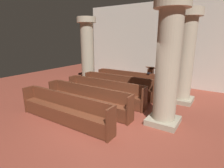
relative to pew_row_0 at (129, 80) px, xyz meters
name	(u,v)px	position (x,y,z in m)	size (l,w,h in m)	color
ground_plane	(101,128)	(1.19, -4.08, -0.49)	(19.20, 19.20, 0.00)	brown
back_wall	(166,45)	(1.19, 2.00, 1.76)	(10.00, 0.16, 4.50)	beige
pew_row_0	(129,80)	(0.00, 0.00, 0.00)	(3.62, 0.47, 0.92)	brown
pew_row_1	(118,85)	(0.00, -1.11, 0.00)	(3.62, 0.46, 0.92)	brown
pew_row_2	(105,91)	(0.00, -2.21, 0.00)	(3.62, 0.46, 0.92)	brown
pew_row_3	(87,98)	(0.00, -3.32, 0.00)	(3.62, 0.46, 0.92)	brown
pew_row_4	(64,108)	(0.00, -4.43, 0.00)	(3.62, 0.46, 0.92)	brown
pillar_aisle_side	(185,56)	(2.66, -0.42, 1.43)	(1.04, 1.04, 3.70)	#9F967E
pillar_far_side	(87,50)	(-2.61, -0.18, 1.43)	(1.04, 1.04, 3.70)	#9F967E
pillar_aisle_rear	(168,63)	(2.66, -2.78, 1.43)	(1.00, 1.00, 3.70)	#9F967E
lectern	(150,77)	(0.62, 1.35, -0.04)	(0.48, 0.45, 1.08)	brown
hymn_book	(149,73)	(0.97, 0.19, 0.44)	(0.14, 0.21, 0.04)	black
kneeler_box_blue	(166,96)	(2.06, -0.44, -0.39)	(0.40, 0.30, 0.22)	navy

